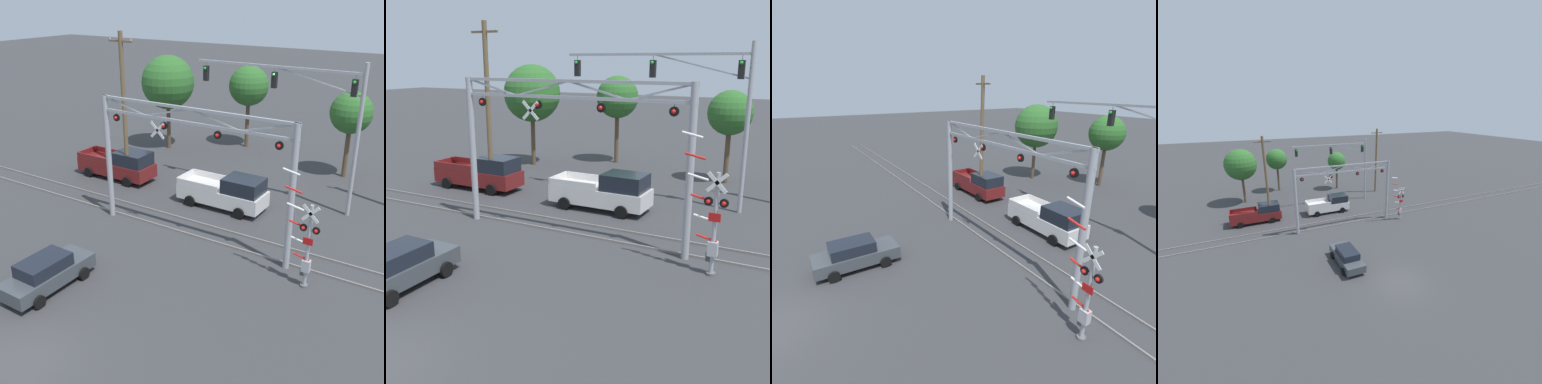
# 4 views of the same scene
# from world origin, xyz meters

# --- Properties ---
(ground_plane) EXTENTS (200.00, 200.00, 0.00)m
(ground_plane) POSITION_xyz_m (0.00, 0.00, 0.00)
(ground_plane) COLOR #38383A
(rail_track_near) EXTENTS (80.00, 0.08, 0.10)m
(rail_track_near) POSITION_xyz_m (0.00, 11.28, 0.05)
(rail_track_near) COLOR gray
(rail_track_near) RESTS_ON ground_plane
(rail_track_far) EXTENTS (80.00, 0.08, 0.10)m
(rail_track_far) POSITION_xyz_m (0.00, 12.72, 0.05)
(rail_track_far) COLOR gray
(rail_track_far) RESTS_ON ground_plane
(crossing_gantry) EXTENTS (11.08, 0.31, 7.01)m
(crossing_gantry) POSITION_xyz_m (-0.01, 11.00, 4.42)
(crossing_gantry) COLOR #9EA0A5
(crossing_gantry) RESTS_ON ground_plane
(crossing_signal_mast) EXTENTS (1.85, 0.35, 5.34)m
(crossing_signal_mast) POSITION_xyz_m (6.59, 9.94, 1.98)
(crossing_signal_mast) COLOR #9EA0A5
(crossing_signal_mast) RESTS_ON ground_plane
(traffic_signal_span) EXTENTS (10.33, 0.39, 8.69)m
(traffic_signal_span) POSITION_xyz_m (3.81, 18.36, 5.96)
(traffic_signal_span) COLOR #9EA0A5
(traffic_signal_span) RESTS_ON ground_plane
(pickup_truck_lead) EXTENTS (5.35, 2.20, 2.11)m
(pickup_truck_lead) POSITION_xyz_m (-0.25, 15.46, 1.01)
(pickup_truck_lead) COLOR silver
(pickup_truck_lead) RESTS_ON ground_plane
(pickup_truck_following) EXTENTS (5.59, 2.20, 2.11)m
(pickup_truck_following) POSITION_xyz_m (-8.85, 15.82, 1.01)
(pickup_truck_following) COLOR maroon
(pickup_truck_following) RESTS_ON ground_plane
(sedan_waiting) EXTENTS (1.88, 4.29, 1.50)m
(sedan_waiting) POSITION_xyz_m (-2.79, 3.80, 0.76)
(sedan_waiting) COLOR #3D4247
(sedan_waiting) RESTS_ON ground_plane
(utility_pole_left) EXTENTS (1.80, 0.28, 9.91)m
(utility_pole_left) POSITION_xyz_m (-7.68, 15.19, 5.10)
(utility_pole_left) COLOR brown
(utility_pole_left) RESTS_ON ground_plane
(background_tree_beyond_span) EXTENTS (2.85, 2.85, 6.00)m
(background_tree_beyond_span) POSITION_xyz_m (4.14, 24.55, 4.53)
(background_tree_beyond_span) COLOR brown
(background_tree_beyond_span) RESTS_ON ground_plane
(background_tree_far_left_verge) EXTENTS (4.22, 4.22, 7.52)m
(background_tree_far_left_verge) POSITION_xyz_m (-10.11, 23.46, 5.39)
(background_tree_far_left_verge) COLOR brown
(background_tree_far_left_verge) RESTS_ON ground_plane
(background_tree_far_right_verge) EXTENTS (3.20, 3.20, 6.68)m
(background_tree_far_right_verge) POSITION_xyz_m (-4.84, 27.23, 5.04)
(background_tree_far_right_verge) COLOR brown
(background_tree_far_right_verge) RESTS_ON ground_plane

